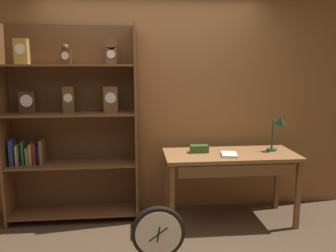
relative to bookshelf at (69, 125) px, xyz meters
The scene contains 7 objects.
back_wood_panel 0.99m from the bookshelf, 12.57° to the left, with size 4.80×0.05×2.60m, color brown.
bookshelf is the anchor object (origin of this frame).
workbench 1.83m from the bookshelf, ahead, with size 1.45×0.65×0.79m.
desk_lamp 2.32m from the bookshelf, ahead, with size 0.18×0.18×0.42m.
toolbox_small 1.47m from the bookshelf, ahead, with size 0.20×0.11×0.08m, color #2D5123.
open_repair_manual 1.79m from the bookshelf, 12.11° to the right, with size 0.16×0.22×0.03m, color silver.
round_clock_large 1.60m from the bookshelf, 48.49° to the right, with size 0.48×0.11×0.52m.
Camera 1 is at (-0.24, -2.77, 1.76)m, focal length 37.46 mm.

